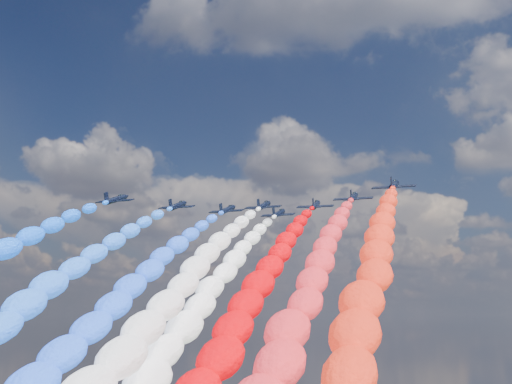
% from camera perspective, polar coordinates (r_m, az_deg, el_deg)
% --- Properties ---
extents(jet_0, '(9.48, 12.63, 6.22)m').
position_cam_1_polar(jet_0, '(155.15, -12.23, -0.64)').
color(jet_0, black).
extents(jet_1, '(9.17, 12.40, 6.22)m').
position_cam_1_polar(jet_1, '(161.58, -6.93, -1.20)').
color(jet_1, black).
extents(trail_1, '(6.32, 95.05, 47.90)m').
position_cam_1_polar(trail_1, '(115.67, -16.68, -8.21)').
color(trail_1, blue).
extents(jet_2, '(9.72, 12.79, 6.22)m').
position_cam_1_polar(jet_2, '(166.65, -2.55, -1.56)').
color(jet_2, black).
extents(trail_2, '(6.32, 95.05, 47.90)m').
position_cam_1_polar(trail_2, '(118.90, -10.18, -8.55)').
color(trail_2, blue).
extents(jet_3, '(9.40, 12.57, 6.22)m').
position_cam_1_polar(jet_3, '(160.31, 0.67, -1.21)').
color(jet_3, black).
extents(trail_3, '(6.32, 95.05, 47.90)m').
position_cam_1_polar(trail_3, '(111.39, -5.99, -8.52)').
color(trail_3, white).
extents(jet_4, '(9.71, 12.79, 6.22)m').
position_cam_1_polar(jet_4, '(172.95, 2.00, -1.90)').
color(jet_4, black).
extents(trail_4, '(6.32, 95.05, 47.90)m').
position_cam_1_polar(trail_4, '(123.71, -3.44, -8.77)').
color(trail_4, white).
extents(jet_5, '(9.50, 12.64, 6.22)m').
position_cam_1_polar(jet_5, '(160.01, 5.27, -1.14)').
color(jet_5, black).
extents(trail_5, '(6.32, 95.05, 47.90)m').
position_cam_1_polar(trail_5, '(109.83, 0.70, -8.54)').
color(trail_5, '#DF0008').
extents(jet_6, '(9.02, 12.29, 6.22)m').
position_cam_1_polar(jet_6, '(150.37, 8.58, -0.45)').
color(jet_6, black).
extents(trail_6, '(6.32, 95.05, 47.90)m').
position_cam_1_polar(trail_6, '(99.44, 5.28, -8.27)').
color(trail_6, red).
extents(jet_7, '(9.64, 12.74, 6.22)m').
position_cam_1_polar(jet_7, '(137.98, 12.07, 0.60)').
color(jet_7, black).
extents(trail_7, '(6.32, 95.05, 47.90)m').
position_cam_1_polar(trail_7, '(86.42, 10.41, -7.77)').
color(trail_7, red).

